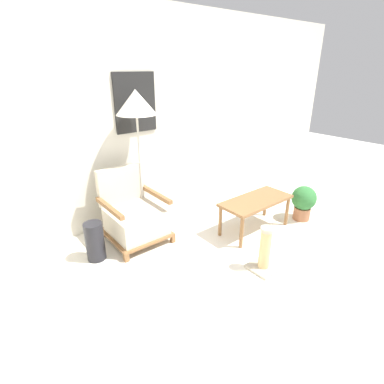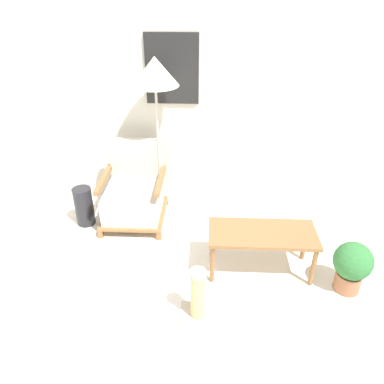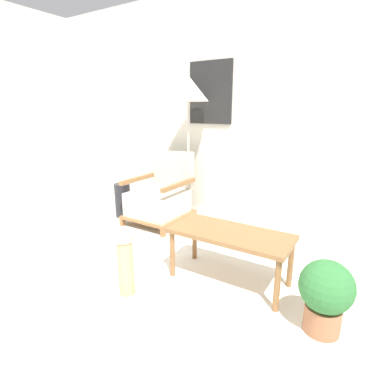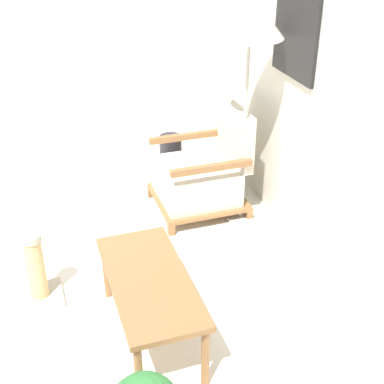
{
  "view_description": "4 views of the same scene",
  "coord_description": "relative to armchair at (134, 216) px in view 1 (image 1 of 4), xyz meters",
  "views": [
    {
      "loc": [
        -2.02,
        -1.16,
        1.97
      ],
      "look_at": [
        0.09,
        1.46,
        0.55
      ],
      "focal_mm": 28.0,
      "sensor_mm": 36.0,
      "label": 1
    },
    {
      "loc": [
        0.24,
        -1.72,
        2.42
      ],
      "look_at": [
        0.09,
        1.46,
        0.55
      ],
      "focal_mm": 35.0,
      "sensor_mm": 36.0,
      "label": 2
    },
    {
      "loc": [
        1.64,
        -1.02,
        1.36
      ],
      "look_at": [
        0.09,
        1.46,
        0.55
      ],
      "focal_mm": 28.0,
      "sensor_mm": 36.0,
      "label": 3
    },
    {
      "loc": [
        3.05,
        0.46,
        2.32
      ],
      "look_at": [
        0.09,
        1.46,
        0.55
      ],
      "focal_mm": 50.0,
      "sensor_mm": 36.0,
      "label": 4
    }
  ],
  "objects": [
    {
      "name": "coffee_table",
      "position": [
        1.3,
        -0.78,
        0.07
      ],
      "size": [
        0.96,
        0.44,
        0.43
      ],
      "color": "brown",
      "rests_on": "ground_plane"
    },
    {
      "name": "scratching_post",
      "position": [
        0.75,
        -1.38,
        -0.11
      ],
      "size": [
        0.28,
        0.28,
        0.49
      ],
      "color": "#B2A893",
      "rests_on": "ground_plane"
    },
    {
      "name": "vase",
      "position": [
        -0.54,
        -0.11,
        -0.09
      ],
      "size": [
        0.2,
        0.2,
        0.44
      ],
      "primitive_type": "cylinder",
      "color": "black",
      "rests_on": "ground_plane"
    },
    {
      "name": "wall_back",
      "position": [
        0.57,
        0.55,
        1.04
      ],
      "size": [
        8.0,
        0.09,
        2.7
      ],
      "color": "beige",
      "rests_on": "ground_plane"
    },
    {
      "name": "potted_plant",
      "position": [
        2.05,
        -0.99,
        -0.03
      ],
      "size": [
        0.33,
        0.33,
        0.48
      ],
      "color": "#935B3D",
      "rests_on": "ground_plane"
    },
    {
      "name": "armchair",
      "position": [
        0.0,
        0.0,
        0.0
      ],
      "size": [
        0.67,
        0.7,
        0.86
      ],
      "color": "brown",
      "rests_on": "ground_plane"
    },
    {
      "name": "floor_lamp",
      "position": [
        0.26,
        0.24,
        1.24
      ],
      "size": [
        0.47,
        0.47,
        1.73
      ],
      "color": "#B7B2A8",
      "rests_on": "ground_plane"
    },
    {
      "name": "ground_plane",
      "position": [
        0.57,
        -1.76,
        -0.31
      ],
      "size": [
        14.0,
        14.0,
        0.0
      ],
      "primitive_type": "plane",
      "color": "silver"
    }
  ]
}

